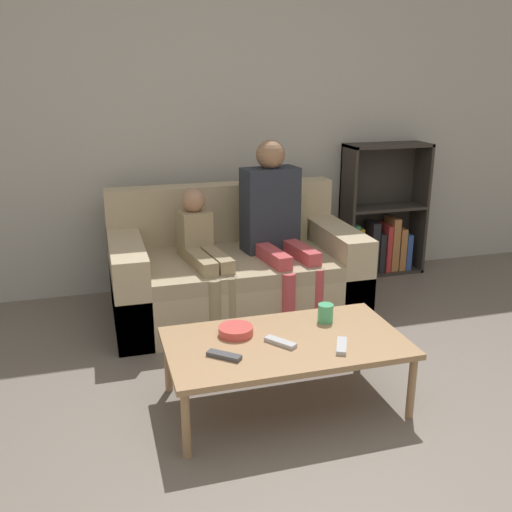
{
  "coord_description": "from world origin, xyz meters",
  "views": [
    {
      "loc": [
        -0.9,
        -1.82,
        1.65
      ],
      "look_at": [
        -0.01,
        1.26,
        0.62
      ],
      "focal_mm": 40.0,
      "sensor_mm": 36.0,
      "label": 1
    }
  ],
  "objects_px": {
    "couch": "(234,272)",
    "tv_remote_0": "(224,356)",
    "coffee_table": "(285,346)",
    "person_child": "(204,252)",
    "person_adult": "(275,217)",
    "snack_bowl": "(236,331)",
    "tv_remote_2": "(280,342)",
    "bookshelf": "(379,226)",
    "cup_near": "(325,313)",
    "tv_remote_1": "(342,346)"
  },
  "relations": [
    {
      "from": "couch",
      "to": "coffee_table",
      "type": "bearing_deg",
      "value": -92.41
    },
    {
      "from": "bookshelf",
      "to": "coffee_table",
      "type": "relative_size",
      "value": 0.91
    },
    {
      "from": "coffee_table",
      "to": "tv_remote_0",
      "type": "relative_size",
      "value": 7.53
    },
    {
      "from": "cup_near",
      "to": "snack_bowl",
      "type": "bearing_deg",
      "value": -177.25
    },
    {
      "from": "coffee_table",
      "to": "tv_remote_0",
      "type": "bearing_deg",
      "value": -164.51
    },
    {
      "from": "coffee_table",
      "to": "snack_bowl",
      "type": "distance_m",
      "value": 0.27
    },
    {
      "from": "person_child",
      "to": "couch",
      "type": "bearing_deg",
      "value": 25.46
    },
    {
      "from": "cup_near",
      "to": "coffee_table",
      "type": "bearing_deg",
      "value": -151.07
    },
    {
      "from": "snack_bowl",
      "to": "tv_remote_0",
      "type": "bearing_deg",
      "value": -117.03
    },
    {
      "from": "tv_remote_0",
      "to": "person_adult",
      "type": "bearing_deg",
      "value": 13.47
    },
    {
      "from": "coffee_table",
      "to": "couch",
      "type": "bearing_deg",
      "value": 87.59
    },
    {
      "from": "tv_remote_0",
      "to": "person_child",
      "type": "bearing_deg",
      "value": 34.16
    },
    {
      "from": "bookshelf",
      "to": "person_child",
      "type": "relative_size",
      "value": 1.21
    },
    {
      "from": "couch",
      "to": "coffee_table",
      "type": "relative_size",
      "value": 1.41
    },
    {
      "from": "person_adult",
      "to": "person_child",
      "type": "relative_size",
      "value": 1.34
    },
    {
      "from": "person_adult",
      "to": "tv_remote_0",
      "type": "relative_size",
      "value": 7.61
    },
    {
      "from": "couch",
      "to": "snack_bowl",
      "type": "relative_size",
      "value": 9.5
    },
    {
      "from": "bookshelf",
      "to": "tv_remote_0",
      "type": "relative_size",
      "value": 6.88
    },
    {
      "from": "couch",
      "to": "tv_remote_0",
      "type": "xyz_separation_m",
      "value": [
        -0.39,
        -1.37,
        0.09
      ]
    },
    {
      "from": "bookshelf",
      "to": "cup_near",
      "type": "relative_size",
      "value": 11.08
    },
    {
      "from": "person_adult",
      "to": "tv_remote_0",
      "type": "distance_m",
      "value": 1.48
    },
    {
      "from": "cup_near",
      "to": "tv_remote_1",
      "type": "height_order",
      "value": "cup_near"
    },
    {
      "from": "bookshelf",
      "to": "tv_remote_0",
      "type": "xyz_separation_m",
      "value": [
        -1.79,
        -1.85,
        -0.03
      ]
    },
    {
      "from": "tv_remote_1",
      "to": "tv_remote_2",
      "type": "bearing_deg",
      "value": -177.69
    },
    {
      "from": "couch",
      "to": "person_child",
      "type": "distance_m",
      "value": 0.38
    },
    {
      "from": "person_adult",
      "to": "tv_remote_1",
      "type": "height_order",
      "value": "person_adult"
    },
    {
      "from": "person_child",
      "to": "cup_near",
      "type": "distance_m",
      "value": 1.07
    },
    {
      "from": "bookshelf",
      "to": "coffee_table",
      "type": "distance_m",
      "value": 2.28
    },
    {
      "from": "coffee_table",
      "to": "tv_remote_0",
      "type": "xyz_separation_m",
      "value": [
        -0.34,
        -0.09,
        0.04
      ]
    },
    {
      "from": "cup_near",
      "to": "person_adult",
      "type": "bearing_deg",
      "value": 87.51
    },
    {
      "from": "person_child",
      "to": "tv_remote_2",
      "type": "relative_size",
      "value": 5.49
    },
    {
      "from": "person_adult",
      "to": "tv_remote_0",
      "type": "xyz_separation_m",
      "value": [
        -0.67,
        -1.29,
        -0.32
      ]
    },
    {
      "from": "person_child",
      "to": "tv_remote_0",
      "type": "relative_size",
      "value": 5.67
    },
    {
      "from": "bookshelf",
      "to": "tv_remote_1",
      "type": "distance_m",
      "value": 2.26
    },
    {
      "from": "couch",
      "to": "person_child",
      "type": "xyz_separation_m",
      "value": [
        -0.25,
        -0.17,
        0.23
      ]
    },
    {
      "from": "cup_near",
      "to": "tv_remote_0",
      "type": "relative_size",
      "value": 0.62
    },
    {
      "from": "coffee_table",
      "to": "snack_bowl",
      "type": "height_order",
      "value": "snack_bowl"
    },
    {
      "from": "couch",
      "to": "person_adult",
      "type": "relative_size",
      "value": 1.4
    },
    {
      "from": "couch",
      "to": "cup_near",
      "type": "height_order",
      "value": "couch"
    },
    {
      "from": "cup_near",
      "to": "snack_bowl",
      "type": "distance_m",
      "value": 0.51
    },
    {
      "from": "tv_remote_2",
      "to": "tv_remote_0",
      "type": "bearing_deg",
      "value": 154.44
    },
    {
      "from": "snack_bowl",
      "to": "tv_remote_2",
      "type": "bearing_deg",
      "value": -42.14
    },
    {
      "from": "bookshelf",
      "to": "snack_bowl",
      "type": "xyz_separation_m",
      "value": [
        -1.67,
        -1.63,
        -0.02
      ]
    },
    {
      "from": "tv_remote_0",
      "to": "tv_remote_2",
      "type": "height_order",
      "value": "same"
    },
    {
      "from": "snack_bowl",
      "to": "cup_near",
      "type": "bearing_deg",
      "value": 2.75
    },
    {
      "from": "tv_remote_1",
      "to": "snack_bowl",
      "type": "relative_size",
      "value": 0.97
    },
    {
      "from": "coffee_table",
      "to": "tv_remote_1",
      "type": "xyz_separation_m",
      "value": [
        0.24,
        -0.16,
        0.04
      ]
    },
    {
      "from": "couch",
      "to": "bookshelf",
      "type": "height_order",
      "value": "bookshelf"
    },
    {
      "from": "person_adult",
      "to": "couch",
      "type": "bearing_deg",
      "value": 154.86
    },
    {
      "from": "tv_remote_0",
      "to": "tv_remote_1",
      "type": "height_order",
      "value": "same"
    }
  ]
}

